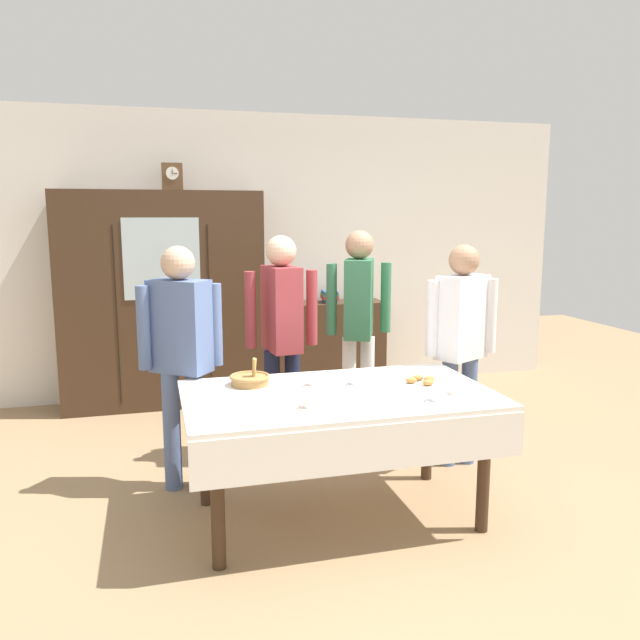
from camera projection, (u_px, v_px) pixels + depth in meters
The scene contains 21 objects.
ground_plane at pixel (328, 502), 3.88m from camera, with size 12.00×12.00×0.00m, color #997A56.
back_wall at pixel (255, 255), 6.18m from camera, with size 6.40×0.10×2.70m, color silver.
dining_table at pixel (340, 411), 3.55m from camera, with size 1.74×1.02×0.75m.
wall_cabinet at pixel (163, 300), 5.73m from camera, with size 1.80×0.46×1.95m.
mantel_clock at pixel (172, 177), 5.58m from camera, with size 0.18×0.11×0.24m.
bookshelf_low at pixel (329, 347), 6.27m from camera, with size 1.08×0.35×0.89m.
book_stack at pixel (330, 296), 6.19m from camera, with size 0.17×0.22×0.11m.
tea_cup_far_left at pixel (455, 390), 3.51m from camera, with size 0.13×0.13×0.06m.
tea_cup_near_right at pixel (357, 381), 3.70m from camera, with size 0.13×0.13×0.06m.
tea_cup_far_right at pixel (315, 382), 3.68m from camera, with size 0.13×0.13×0.06m.
tea_cup_back_edge at pixel (310, 404), 3.26m from camera, with size 0.13×0.13×0.06m.
tea_cup_mid_right at pixel (437, 397), 3.38m from camera, with size 0.13×0.13×0.06m.
bread_basket at pixel (250, 379), 3.71m from camera, with size 0.24×0.24×0.16m.
pastry_plate at pixel (421, 383), 3.71m from camera, with size 0.28×0.28×0.05m.
spoon_far_right at pixel (258, 406), 3.30m from camera, with size 0.12×0.02×0.01m.
spoon_back_edge at pixel (381, 380), 3.82m from camera, with size 0.12×0.02×0.01m.
spoon_center at pixel (413, 370), 4.06m from camera, with size 0.12×0.02×0.01m.
person_near_right_end at pixel (181, 345), 3.94m from camera, with size 0.52×0.38×1.56m.
person_beside_shelf at pixel (461, 334), 4.33m from camera, with size 0.52×0.35×1.55m.
person_behind_table_right at pixel (282, 325), 4.45m from camera, with size 0.52×0.38×1.60m.
person_by_cabinet at pixel (359, 313), 4.87m from camera, with size 0.52×0.41×1.63m.
Camera 1 is at (-1.00, -3.50, 1.74)m, focal length 35.41 mm.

